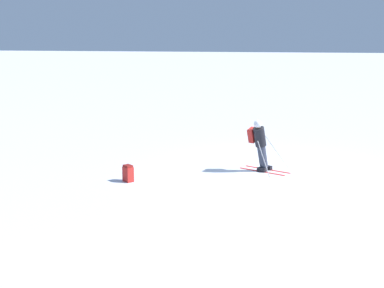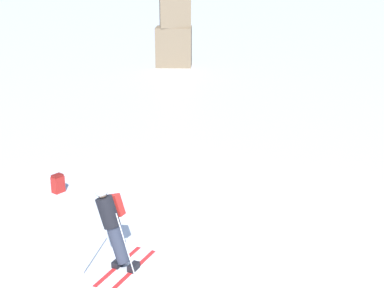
{
  "view_description": "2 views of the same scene",
  "coord_description": "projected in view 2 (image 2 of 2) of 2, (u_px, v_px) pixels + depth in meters",
  "views": [
    {
      "loc": [
        -17.22,
        -1.99,
        4.13
      ],
      "look_at": [
        -0.95,
        2.32,
        0.8
      ],
      "focal_mm": 50.0,
      "sensor_mm": 36.0,
      "label": 1
    },
    {
      "loc": [
        0.92,
        -9.26,
        5.66
      ],
      "look_at": [
        0.55,
        3.74,
        1.37
      ],
      "focal_mm": 50.0,
      "sensor_mm": 36.0,
      "label": 2
    }
  ],
  "objects": [
    {
      "name": "ground_plane",
      "position": [
        159.0,
        268.0,
        10.58
      ],
      "size": [
        300.0,
        300.0,
        0.0
      ],
      "primitive_type": "plane",
      "color": "white"
    },
    {
      "name": "skier",
      "position": [
        112.0,
        222.0,
        10.45
      ],
      "size": [
        1.34,
        1.68,
        1.73
      ],
      "rotation": [
        0.0,
        0.0,
        -0.41
      ],
      "color": "red",
      "rests_on": "ground"
    },
    {
      "name": "rock_pillar",
      "position": [
        174.0,
        19.0,
        31.61
      ],
      "size": [
        2.13,
        1.87,
        6.67
      ],
      "color": "#7A664C",
      "rests_on": "ground"
    },
    {
      "name": "spare_backpack",
      "position": [
        58.0,
        184.0,
        14.12
      ],
      "size": [
        0.36,
        0.37,
        0.5
      ],
      "rotation": [
        0.0,
        0.0,
        0.93
      ],
      "color": "#AD231E",
      "rests_on": "ground"
    }
  ]
}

